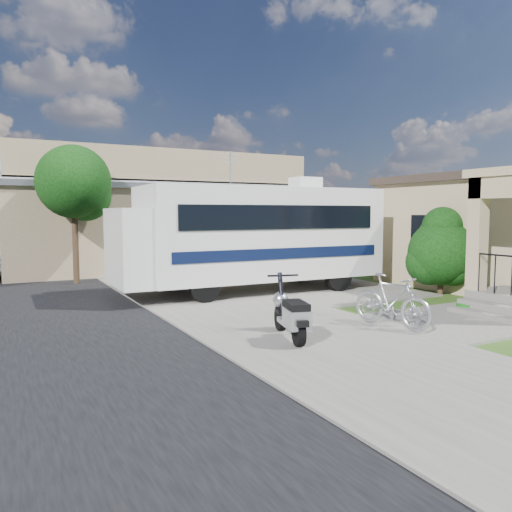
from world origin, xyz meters
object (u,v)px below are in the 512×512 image
motorhome (253,234)px  pickup_truck (6,256)px  scooter (291,315)px  bicycle (392,304)px  shrub (441,250)px  garden_hose (465,309)px

motorhome → pickup_truck: motorhome is taller
scooter → bicycle: size_ratio=0.96×
bicycle → pickup_truck: (-6.58, 13.55, 0.20)m
motorhome → pickup_truck: bearing=129.0°
motorhome → bicycle: (0.27, -5.50, -1.20)m
shrub → bicycle: size_ratio=1.42×
scooter → garden_hose: (5.10, 0.34, -0.41)m
scooter → garden_hose: bearing=19.7°
shrub → bicycle: (-4.41, -2.67, -0.76)m
motorhome → pickup_truck: (-6.31, 8.05, -1.00)m
garden_hose → bicycle: bearing=-170.4°
motorhome → scooter: (-2.05, -5.38, -1.23)m
shrub → garden_hose: (-1.62, -2.20, -1.20)m
garden_hose → shrub: bearing=53.6°
pickup_truck → garden_hose: (9.36, -13.08, -0.65)m
bicycle → garden_hose: 2.86m
scooter → bicycle: 2.32m
shrub → garden_hose: shrub is taller
shrub → bicycle: bearing=-148.8°
pickup_truck → garden_hose: pickup_truck is taller
shrub → pickup_truck: shrub is taller
bicycle → pickup_truck: size_ratio=0.34×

